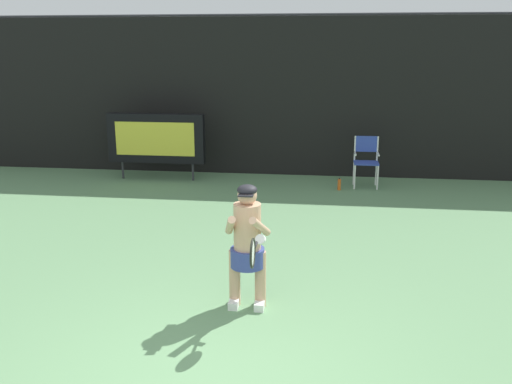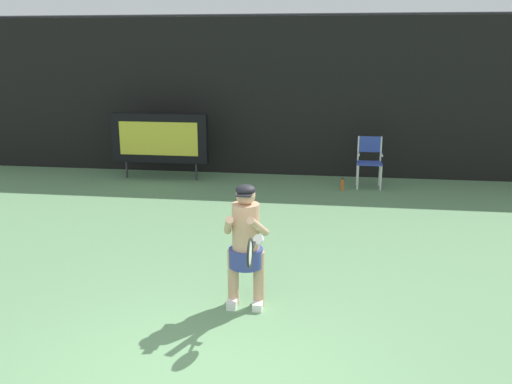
{
  "view_description": "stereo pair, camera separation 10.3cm",
  "coord_description": "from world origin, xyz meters",
  "px_view_note": "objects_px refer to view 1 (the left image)",
  "views": [
    {
      "loc": [
        0.96,
        -4.1,
        2.91
      ],
      "look_at": [
        0.08,
        2.83,
        1.05
      ],
      "focal_mm": 38.08,
      "sensor_mm": 36.0,
      "label": 1
    },
    {
      "loc": [
        1.07,
        -4.09,
        2.91
      ],
      "look_at": [
        0.08,
        2.83,
        1.05
      ],
      "focal_mm": 38.08,
      "sensor_mm": 36.0,
      "label": 2
    }
  ],
  "objects_px": {
    "umpire_chair": "(366,158)",
    "water_bottle": "(339,184)",
    "scoreboard": "(156,138)",
    "tennis_racket": "(253,252)",
    "tennis_player": "(247,242)",
    "tennis_ball_loose": "(235,222)"
  },
  "relations": [
    {
      "from": "scoreboard",
      "to": "umpire_chair",
      "type": "bearing_deg",
      "value": -0.74
    },
    {
      "from": "umpire_chair",
      "to": "tennis_racket",
      "type": "distance_m",
      "value": 6.7
    },
    {
      "from": "water_bottle",
      "to": "scoreboard",
      "type": "bearing_deg",
      "value": 173.78
    },
    {
      "from": "umpire_chair",
      "to": "water_bottle",
      "type": "height_order",
      "value": "umpire_chair"
    },
    {
      "from": "tennis_ball_loose",
      "to": "umpire_chair",
      "type": "bearing_deg",
      "value": 51.03
    },
    {
      "from": "scoreboard",
      "to": "tennis_player",
      "type": "bearing_deg",
      "value": -63.9
    },
    {
      "from": "tennis_player",
      "to": "scoreboard",
      "type": "bearing_deg",
      "value": 116.1
    },
    {
      "from": "umpire_chair",
      "to": "tennis_player",
      "type": "height_order",
      "value": "tennis_player"
    },
    {
      "from": "water_bottle",
      "to": "tennis_racket",
      "type": "height_order",
      "value": "tennis_racket"
    },
    {
      "from": "umpire_chair",
      "to": "scoreboard",
      "type": "bearing_deg",
      "value": 179.26
    },
    {
      "from": "scoreboard",
      "to": "tennis_racket",
      "type": "distance_m",
      "value": 7.24
    },
    {
      "from": "water_bottle",
      "to": "tennis_ball_loose",
      "type": "relative_size",
      "value": 3.9
    },
    {
      "from": "tennis_racket",
      "to": "water_bottle",
      "type": "bearing_deg",
      "value": 100.26
    },
    {
      "from": "tennis_ball_loose",
      "to": "water_bottle",
      "type": "bearing_deg",
      "value": 54.56
    },
    {
      "from": "tennis_ball_loose",
      "to": "tennis_racket",
      "type": "bearing_deg",
      "value": -77.68
    },
    {
      "from": "water_bottle",
      "to": "tennis_player",
      "type": "relative_size",
      "value": 0.18
    },
    {
      "from": "tennis_player",
      "to": "tennis_racket",
      "type": "distance_m",
      "value": 0.62
    },
    {
      "from": "water_bottle",
      "to": "tennis_ball_loose",
      "type": "height_order",
      "value": "water_bottle"
    },
    {
      "from": "tennis_racket",
      "to": "tennis_ball_loose",
      "type": "xyz_separation_m",
      "value": [
        -0.78,
        3.57,
        -0.86
      ]
    },
    {
      "from": "umpire_chair",
      "to": "water_bottle",
      "type": "bearing_deg",
      "value": -145.4
    },
    {
      "from": "tennis_player",
      "to": "umpire_chair",
      "type": "bearing_deg",
      "value": 73.66
    },
    {
      "from": "water_bottle",
      "to": "tennis_ball_loose",
      "type": "distance_m",
      "value": 3.12
    }
  ]
}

